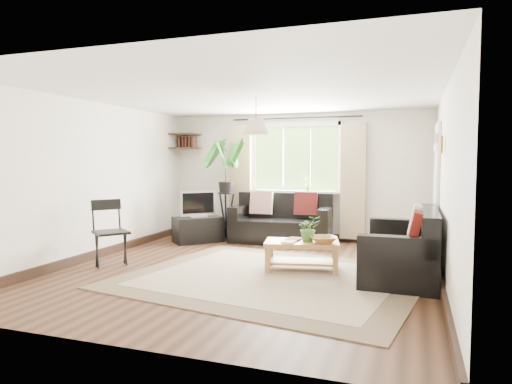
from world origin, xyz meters
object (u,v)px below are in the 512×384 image
(sofa_back, at_px, (281,219))
(palm_stand, at_px, (226,189))
(tv_stand, at_px, (198,230))
(coffee_table, at_px, (302,256))
(folding_chair, at_px, (111,233))
(sofa_right, at_px, (400,244))

(sofa_back, xyz_separation_m, palm_stand, (-1.11, 0.04, 0.54))
(tv_stand, height_order, palm_stand, palm_stand)
(coffee_table, distance_m, folding_chair, 2.71)
(sofa_back, distance_m, sofa_right, 2.86)
(sofa_right, bearing_deg, sofa_back, -131.60)
(coffee_table, bearing_deg, sofa_back, 113.37)
(sofa_back, relative_size, sofa_right, 1.01)
(sofa_back, relative_size, coffee_table, 1.81)
(folding_chair, bearing_deg, tv_stand, 29.49)
(sofa_back, relative_size, palm_stand, 0.93)
(palm_stand, bearing_deg, folding_chair, -103.44)
(palm_stand, bearing_deg, sofa_back, -1.98)
(folding_chair, bearing_deg, coffee_table, -38.75)
(sofa_right, relative_size, palm_stand, 0.93)
(folding_chair, bearing_deg, sofa_right, -41.51)
(tv_stand, bearing_deg, sofa_back, -26.51)
(sofa_right, relative_size, folding_chair, 1.90)
(coffee_table, bearing_deg, folding_chair, -166.41)
(coffee_table, distance_m, tv_stand, 2.76)
(sofa_back, xyz_separation_m, sofa_right, (2.14, -1.90, -0.00))
(sofa_back, bearing_deg, sofa_right, -45.51)
(sofa_right, distance_m, coffee_table, 1.29)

